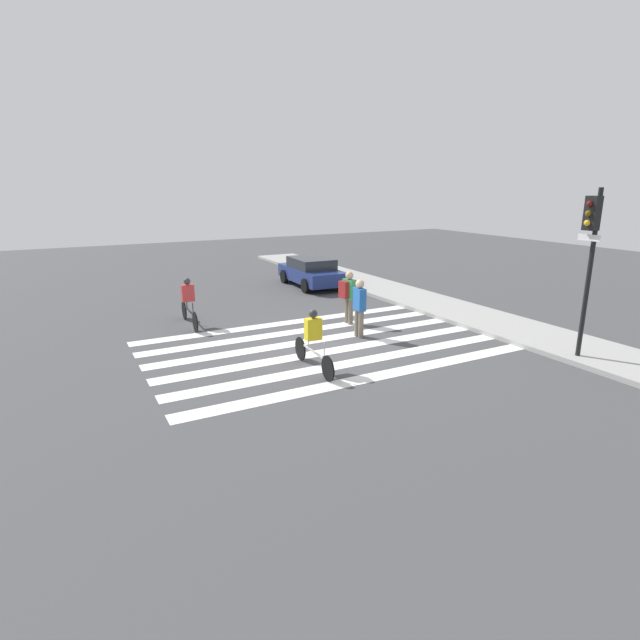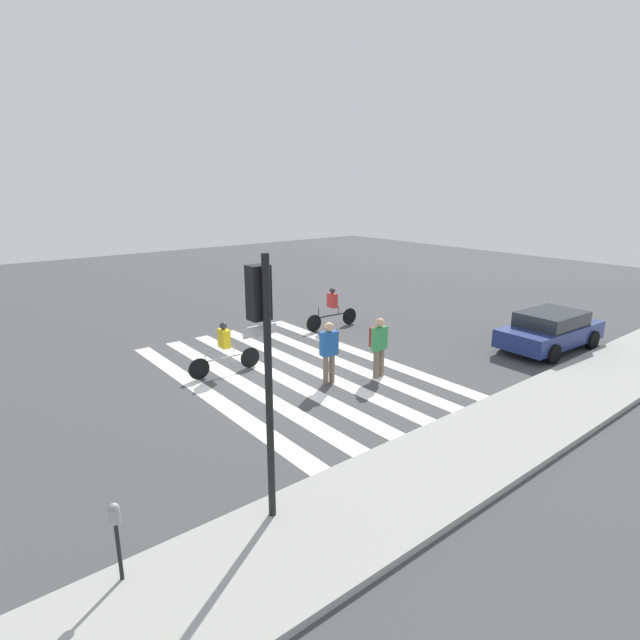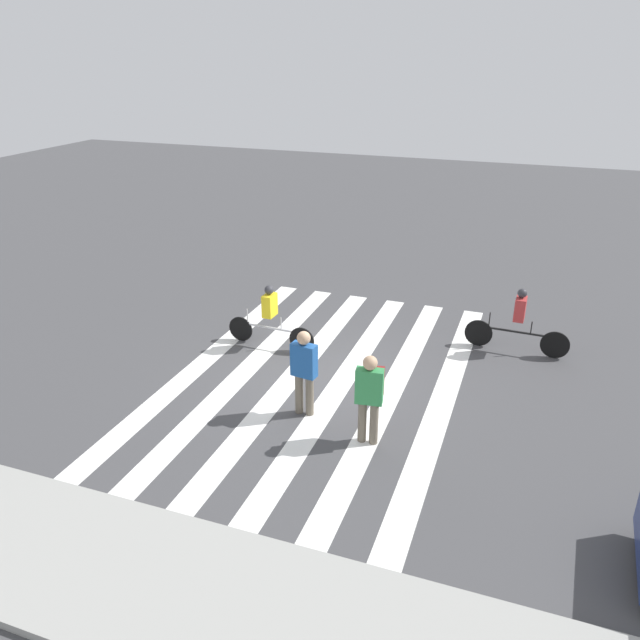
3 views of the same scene
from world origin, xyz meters
name	(u,v)px [view 1 (image 1 of 3)]	position (x,y,z in m)	size (l,w,h in m)	color
ground_plane	(321,346)	(0.00, 0.00, 0.00)	(60.00, 60.00, 0.00)	#444447
sidewalk_curb	(478,318)	(0.00, 6.25, 0.07)	(36.00, 2.50, 0.14)	#9E9E99
crosswalk_stripes	(321,346)	(0.00, 0.00, 0.00)	(6.07, 10.00, 0.01)	white
traffic_light	(590,243)	(4.35, 5.36, 3.16)	(0.60, 0.50, 4.51)	black
pedestrian_child_with_backpack	(348,294)	(-1.71, 1.94, 1.05)	(0.52, 0.45, 1.79)	#6B6051
pedestrian_adult_blue_shirt	(359,305)	(-0.25, 1.46, 1.02)	(0.53, 0.29, 1.81)	#6B6051
cyclist_far_lane	(313,338)	(1.64, -1.11, 0.86)	(2.30, 0.41, 1.59)	black
cyclist_mid_street	(188,300)	(-4.01, -2.86, 0.87)	(2.44, 0.41, 1.62)	black
car_parked_far_curb	(311,272)	(-8.10, 3.83, 0.69)	(4.12, 2.04, 1.32)	navy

